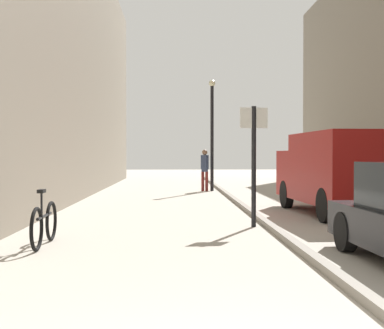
# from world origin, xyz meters

# --- Properties ---
(ground_plane) EXTENTS (80.00, 80.00, 0.00)m
(ground_plane) POSITION_xyz_m (0.00, 12.00, 0.00)
(ground_plane) COLOR #A8A093
(building_facade_left) EXTENTS (2.91, 40.00, 10.33)m
(building_facade_left) POSITION_xyz_m (-5.06, 12.00, 5.17)
(building_facade_left) COLOR gray
(building_facade_left) RESTS_ON ground_plane
(kerb_strip) EXTENTS (0.16, 40.00, 0.12)m
(kerb_strip) POSITION_xyz_m (1.58, 12.00, 0.06)
(kerb_strip) COLOR gray
(kerb_strip) RESTS_ON ground_plane
(pedestrian_main_foreground) EXTENTS (0.33, 0.27, 1.77)m
(pedestrian_main_foreground) POSITION_xyz_m (0.87, 19.32, 1.02)
(pedestrian_main_foreground) COLOR maroon
(pedestrian_main_foreground) RESTS_ON ground_plane
(delivery_van) EXTENTS (2.33, 5.00, 2.12)m
(delivery_van) POSITION_xyz_m (3.88, 10.57, 1.15)
(delivery_van) COLOR maroon
(delivery_van) RESTS_ON ground_plane
(street_sign_post) EXTENTS (0.60, 0.10, 2.60)m
(street_sign_post) POSITION_xyz_m (1.28, 8.28, 1.55)
(street_sign_post) COLOR black
(street_sign_post) RESTS_ON ground_plane
(lamp_post) EXTENTS (0.28, 0.28, 4.76)m
(lamp_post) POSITION_xyz_m (1.19, 19.54, 2.72)
(lamp_post) COLOR black
(lamp_post) RESTS_ON ground_plane
(bicycle_leaning) EXTENTS (0.10, 1.77, 0.98)m
(bicycle_leaning) POSITION_xyz_m (-2.65, 6.05, 0.38)
(bicycle_leaning) COLOR black
(bicycle_leaning) RESTS_ON ground_plane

